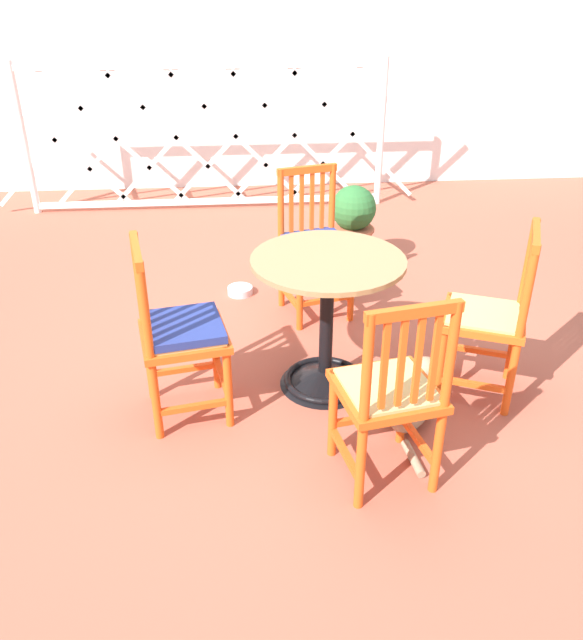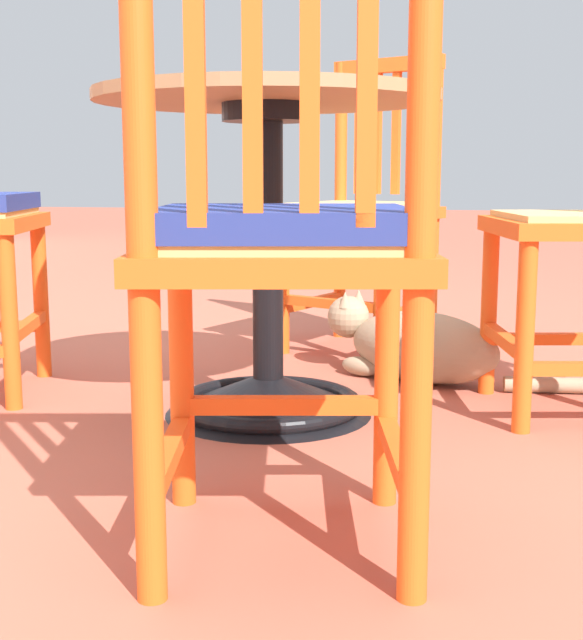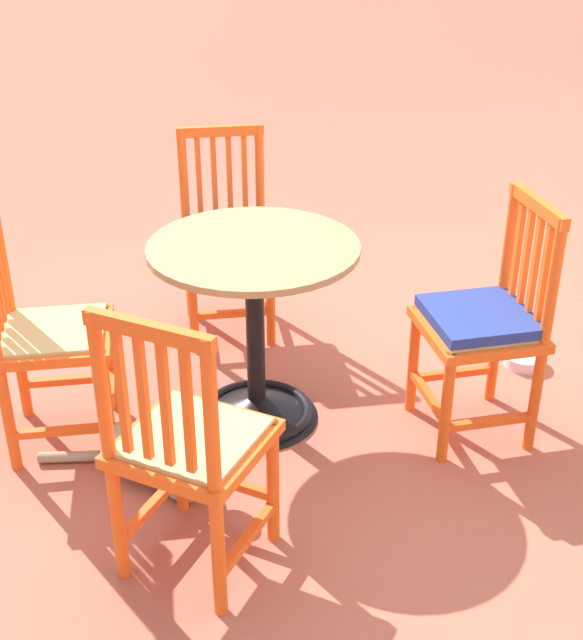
{
  "view_description": "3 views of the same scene",
  "coord_description": "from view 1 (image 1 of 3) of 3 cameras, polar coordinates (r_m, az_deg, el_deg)",
  "views": [
    {
      "loc": [
        -0.29,
        -2.91,
        1.98
      ],
      "look_at": [
        -0.04,
        -0.01,
        0.38
      ],
      "focal_mm": 36.47,
      "sensor_mm": 36.0,
      "label": 1
    },
    {
      "loc": [
        -1.78,
        -0.47,
        0.55
      ],
      "look_at": [
        0.31,
        -0.06,
        0.19
      ],
      "focal_mm": 48.64,
      "sensor_mm": 36.0,
      "label": 2
    },
    {
      "loc": [
        2.91,
        0.21,
        1.92
      ],
      "look_at": [
        0.27,
        0.1,
        0.5
      ],
      "focal_mm": 48.14,
      "sensor_mm": 36.0,
      "label": 3
    }
  ],
  "objects": [
    {
      "name": "building_wall_backdrop",
      "position": [
        6.59,
        -2.5,
        23.73
      ],
      "size": [
        10.0,
        0.2,
        2.8
      ],
      "primitive_type": "cube",
      "color": "white",
      "rests_on": "ground_plane"
    },
    {
      "name": "orange_chair_near_fence",
      "position": [
        3.11,
        -9.83,
        -1.23
      ],
      "size": [
        0.47,
        0.47,
        0.91
      ],
      "color": "#EA5619",
      "rests_on": "ground_plane"
    },
    {
      "name": "orange_chair_tucked_in",
      "position": [
        4.03,
        2.07,
        6.43
      ],
      "size": [
        0.49,
        0.49,
        0.91
      ],
      "color": "#EA5619",
      "rests_on": "ground_plane"
    },
    {
      "name": "cafe_table",
      "position": [
        3.36,
        3.04,
        -1.56
      ],
      "size": [
        0.76,
        0.76,
        0.73
      ],
      "color": "black",
      "rests_on": "ground_plane"
    },
    {
      "name": "lattice_fence_panel",
      "position": [
        5.96,
        -7.5,
        15.66
      ],
      "size": [
        3.77,
        0.06,
        1.3
      ],
      "color": "white",
      "rests_on": "ground_plane"
    },
    {
      "name": "terracotta_planter",
      "position": [
        4.73,
        5.4,
        8.25
      ],
      "size": [
        0.32,
        0.32,
        0.62
      ],
      "color": "#B25B3D",
      "rests_on": "ground_plane"
    },
    {
      "name": "orange_chair_at_corner",
      "position": [
        3.37,
        16.98,
        0.17
      ],
      "size": [
        0.52,
        0.52,
        0.91
      ],
      "color": "#EA5619",
      "rests_on": "ground_plane"
    },
    {
      "name": "tabby_cat",
      "position": [
        3.28,
        10.69,
        -6.79
      ],
      "size": [
        0.39,
        0.72,
        0.23
      ],
      "color": "#9E896B",
      "rests_on": "ground_plane"
    },
    {
      "name": "ground_plane",
      "position": [
        3.53,
        0.69,
        -5.28
      ],
      "size": [
        24.0,
        24.0,
        0.0
      ],
      "primitive_type": "plane",
      "color": "#AD5642"
    },
    {
      "name": "orange_chair_facing_out",
      "position": [
        2.7,
        8.61,
        -6.48
      ],
      "size": [
        0.47,
        0.47,
        0.91
      ],
      "color": "#EA5619",
      "rests_on": "ground_plane"
    },
    {
      "name": "pet_water_bowl",
      "position": [
        4.44,
        -4.54,
        2.6
      ],
      "size": [
        0.17,
        0.17,
        0.05
      ],
      "primitive_type": "cylinder",
      "color": "silver",
      "rests_on": "ground_plane"
    }
  ]
}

